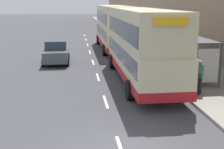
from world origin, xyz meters
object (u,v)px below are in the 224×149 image
at_px(double_decker_bus_near, 141,44).
at_px(litter_bin, 195,84).
at_px(pedestrian_4, 212,55).
at_px(bus_shelter, 200,52).
at_px(double_decker_bus_ahead, 114,26).
at_px(pedestrian_1, 189,54).
at_px(car_0, 56,52).
at_px(pedestrian_2, 200,77).
at_px(pedestrian_at_shelter, 208,56).

distance_m(double_decker_bus_near, litter_bin, 4.32).
bearing_deg(double_decker_bus_near, pedestrian_4, 25.09).
bearing_deg(bus_shelter, litter_bin, -115.28).
relative_size(bus_shelter, double_decker_bus_ahead, 0.37).
distance_m(bus_shelter, litter_bin, 3.11).
distance_m(pedestrian_1, pedestrian_4, 1.59).
bearing_deg(litter_bin, pedestrian_1, 71.70).
bearing_deg(bus_shelter, car_0, 140.26).
distance_m(double_decker_bus_ahead, litter_bin, 16.53).
bearing_deg(car_0, pedestrian_1, 163.82).
bearing_deg(pedestrian_2, double_decker_bus_ahead, 98.17).
distance_m(double_decker_bus_near, pedestrian_2, 4.27).
relative_size(double_decker_bus_near, pedestrian_4, 6.52).
xyz_separation_m(bus_shelter, pedestrian_4, (2.43, 3.52, -0.84)).
relative_size(car_0, pedestrian_at_shelter, 2.19).
height_order(car_0, pedestrian_at_shelter, pedestrian_at_shelter).
distance_m(double_decker_bus_near, double_decker_bus_ahead, 12.89).
relative_size(double_decker_bus_ahead, pedestrian_4, 6.57).
height_order(bus_shelter, pedestrian_1, bus_shelter).
relative_size(double_decker_bus_near, pedestrian_2, 6.56).
bearing_deg(double_decker_bus_near, car_0, 130.10).
bearing_deg(double_decker_bus_near, pedestrian_1, 38.81).
bearing_deg(double_decker_bus_ahead, pedestrian_2, -81.83).
relative_size(pedestrian_at_shelter, pedestrian_1, 1.15).
height_order(pedestrian_2, pedestrian_4, pedestrian_4).
bearing_deg(pedestrian_1, bus_shelter, -103.85).
bearing_deg(pedestrian_at_shelter, double_decker_bus_ahead, 115.95).
height_order(double_decker_bus_ahead, litter_bin, double_decker_bus_ahead).
height_order(pedestrian_at_shelter, litter_bin, pedestrian_at_shelter).
distance_m(double_decker_bus_ahead, pedestrian_4, 11.77).
relative_size(pedestrian_1, pedestrian_4, 0.93).
bearing_deg(pedestrian_1, double_decker_bus_ahead, 114.98).
distance_m(pedestrian_at_shelter, litter_bin, 6.44).
height_order(double_decker_bus_ahead, pedestrian_1, double_decker_bus_ahead).
distance_m(bus_shelter, car_0, 11.27).
bearing_deg(pedestrian_2, double_decker_bus_near, 124.88).
bearing_deg(car_0, double_decker_bus_near, 130.10).
bearing_deg(double_decker_bus_ahead, pedestrian_4, -60.72).
bearing_deg(pedestrian_at_shelter, double_decker_bus_near, -157.31).
distance_m(pedestrian_at_shelter, pedestrian_2, 6.24).
bearing_deg(double_decker_bus_near, litter_bin, -58.83).
relative_size(bus_shelter, car_0, 1.03).
height_order(bus_shelter, car_0, bus_shelter).
bearing_deg(car_0, double_decker_bus_ahead, -129.10).
bearing_deg(bus_shelter, pedestrian_at_shelter, 57.59).
distance_m(double_decker_bus_ahead, pedestrian_2, 16.46).
height_order(double_decker_bus_near, litter_bin, double_decker_bus_near).
bearing_deg(litter_bin, car_0, 127.19).
bearing_deg(pedestrian_1, pedestrian_4, -31.59).
bearing_deg(pedestrian_4, pedestrian_at_shelter, -135.56).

